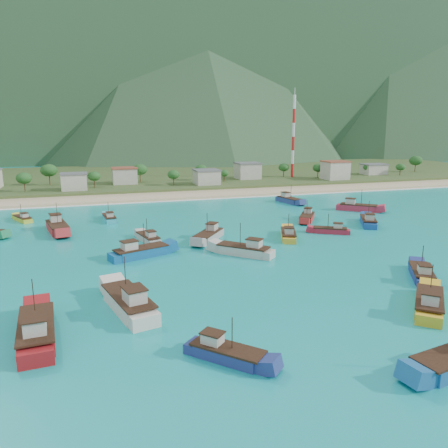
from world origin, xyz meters
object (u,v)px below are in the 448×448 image
object	(u,v)px
boat_6	(58,228)
boat_15	(226,354)
boat_13	(289,200)
boat_9	(358,208)
boat_5	(288,235)
boat_8	(129,304)
boat_27	(109,219)
boat_16	(148,239)
radio_tower	(293,137)
boat_3	(244,251)
boat_7	(429,305)
boat_11	(23,219)
boat_24	(331,231)
boat_19	(368,222)
boat_22	(209,236)
boat_25	(37,332)
boat_18	(140,253)
boat_28	(307,218)
boat_1	(422,274)

from	to	relation	value
boat_6	boat_15	size ratio (longest dim) A/B	1.56
boat_13	boat_9	bearing A→B (deg)	113.97
boat_5	boat_8	world-z (taller)	boat_8
boat_15	boat_27	world-z (taller)	boat_15
boat_16	boat_6	bearing A→B (deg)	129.55
radio_tower	boat_13	xyz separation A→B (m)	(-27.05, -53.55, -18.97)
boat_13	boat_15	distance (m)	99.88
boat_3	boat_7	world-z (taller)	boat_3
boat_11	boat_24	bearing A→B (deg)	-53.07
boat_13	boat_11	bearing A→B (deg)	-8.93
boat_3	boat_27	bearing A→B (deg)	74.34
boat_24	boat_7	bearing A→B (deg)	-162.63
boat_6	boat_19	bearing A→B (deg)	156.86
boat_15	boat_16	size ratio (longest dim) A/B	0.90
boat_11	boat_15	size ratio (longest dim) A/B	1.00
boat_22	boat_25	world-z (taller)	boat_25
boat_6	boat_16	world-z (taller)	boat_6
boat_3	boat_19	world-z (taller)	boat_3
boat_7	boat_25	size ratio (longest dim) A/B	0.80
boat_9	boat_22	distance (m)	54.58
boat_16	boat_25	world-z (taller)	boat_25
boat_24	boat_22	bearing A→B (deg)	115.89
boat_7	boat_24	distance (m)	43.81
radio_tower	boat_6	world-z (taller)	radio_tower
radio_tower	boat_6	xyz separation A→B (m)	(-96.73, -73.72, -18.76)
boat_18	boat_25	xyz separation A→B (m)	(-15.43, -29.94, 0.15)
boat_27	boat_28	size ratio (longest dim) A/B	0.90
boat_3	boat_16	bearing A→B (deg)	89.94
boat_8	boat_16	xyz separation A→B (m)	(7.42, 35.92, -0.46)
boat_3	boat_5	bearing A→B (deg)	-12.52
boat_25	boat_27	bearing A→B (deg)	75.39
boat_15	boat_13	bearing A→B (deg)	-163.21
boat_18	boat_22	size ratio (longest dim) A/B	1.11
boat_9	boat_6	bearing A→B (deg)	-47.39
boat_5	boat_28	distance (m)	20.62
boat_15	boat_18	distance (m)	40.81
boat_6	boat_18	xyz separation A→B (m)	(16.23, -26.25, -0.13)
boat_16	boat_18	world-z (taller)	boat_18
boat_1	boat_8	distance (m)	47.11
boat_7	boat_28	size ratio (longest dim) A/B	1.05
boat_5	boat_25	size ratio (longest dim) A/B	0.78
boat_1	boat_9	bearing A→B (deg)	98.36
boat_5	boat_7	xyz separation A→B (m)	(1.35, -41.04, 0.14)
boat_3	boat_6	distance (m)	47.18
boat_25	boat_13	bearing A→B (deg)	43.28
boat_9	boat_24	bearing A→B (deg)	-3.68
boat_1	boat_11	world-z (taller)	boat_1
boat_8	boat_15	size ratio (longest dim) A/B	1.63
boat_3	boat_24	world-z (taller)	boat_3
boat_27	boat_24	bearing A→B (deg)	-36.59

